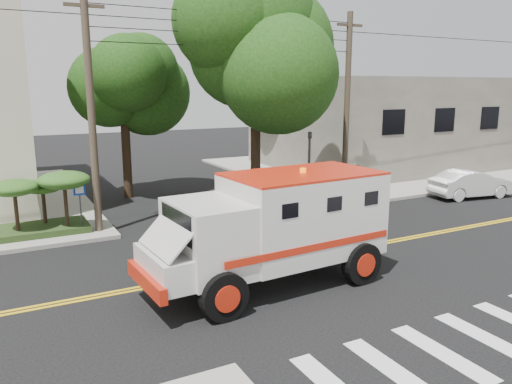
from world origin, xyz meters
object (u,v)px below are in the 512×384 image
parked_sedan (471,184)px  pedestrian_b (340,186)px  pedestrian_a (356,183)px  armored_truck (276,223)px

parked_sedan → pedestrian_b: bearing=85.6°
pedestrian_b → parked_sedan: bearing=-153.0°
parked_sedan → pedestrian_a: bearing=83.6°
parked_sedan → pedestrian_a: 6.36m
armored_truck → pedestrian_b: 10.33m
pedestrian_a → pedestrian_b: size_ratio=1.10×
parked_sedan → armored_truck: bearing=119.0°
pedestrian_a → armored_truck: bearing=6.8°
armored_truck → parked_sedan: size_ratio=1.65×
armored_truck → pedestrian_a: bearing=35.9°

